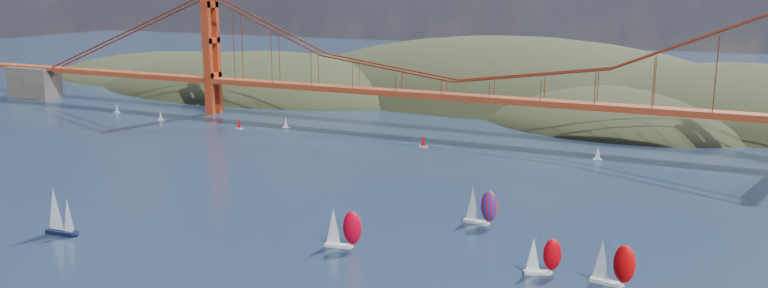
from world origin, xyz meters
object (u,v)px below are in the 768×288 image
(racer_2, at_px, (612,263))
(racer_1, at_px, (542,255))
(racer_0, at_px, (342,228))
(racer_rwb, at_px, (480,205))
(sloop_navy, at_px, (59,212))

(racer_2, bearing_deg, racer_1, -169.61)
(racer_0, height_order, racer_rwb, racer_rwb)
(racer_0, xyz_separation_m, racer_1, (46.49, 3.60, -0.64))
(racer_1, distance_m, racer_2, 14.48)
(sloop_navy, distance_m, racer_rwb, 105.58)
(sloop_navy, distance_m, racer_1, 117.11)
(racer_1, height_order, racer_2, racer_2)
(racer_2, distance_m, racer_rwb, 45.41)
(sloop_navy, bearing_deg, racer_rwb, 25.25)
(sloop_navy, relative_size, racer_1, 1.46)
(sloop_navy, height_order, racer_rwb, sloop_navy)
(racer_0, distance_m, racer_1, 46.63)
(sloop_navy, relative_size, racer_rwb, 1.25)
(racer_rwb, bearing_deg, racer_1, -40.69)
(racer_0, height_order, racer_2, racer_2)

